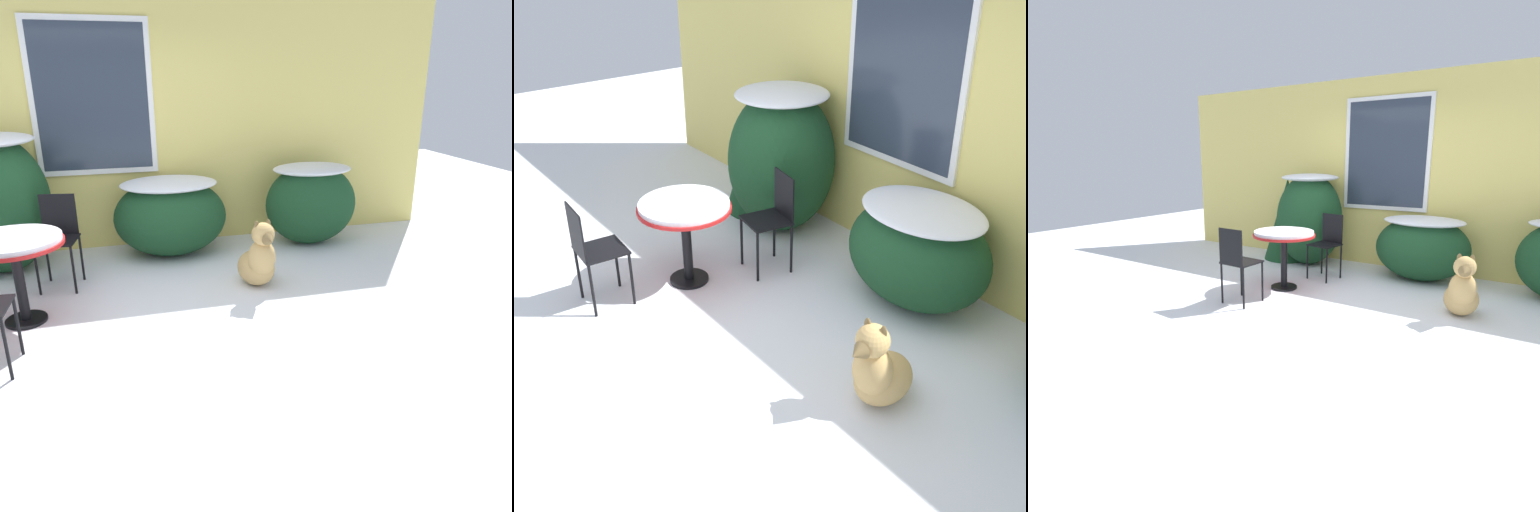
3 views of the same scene
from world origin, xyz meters
The scene contains 7 objects.
ground_plane centered at (0.00, 0.00, 0.00)m, with size 16.00×16.00×0.00m, color white.
house_wall centered at (-0.01, 2.20, 1.45)m, with size 8.00×0.10×2.86m.
shrub_middle centered at (0.55, 1.70, 0.48)m, with size 1.28×0.97×0.89m.
shrub_right centered at (2.25, 1.66, 0.53)m, with size 1.13×0.80×0.98m.
patio_table centered at (-0.87, 0.35, 0.65)m, with size 0.80×0.80×0.76m.
patio_chair_near_table centered at (-0.61, 1.09, 0.52)m, with size 0.43×0.43×0.91m.
dog centered at (1.27, 0.55, 0.26)m, with size 0.42×0.70×0.71m.
Camera 1 is at (0.03, -3.87, 2.05)m, focal length 35.00 mm.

